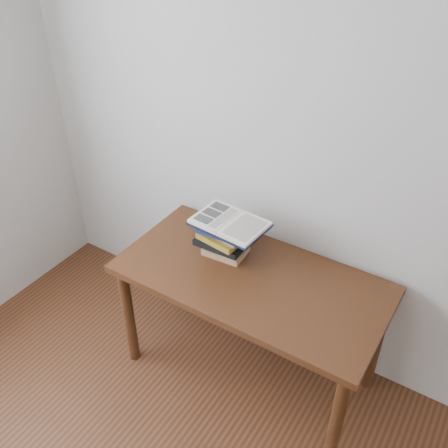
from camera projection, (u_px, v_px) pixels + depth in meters
The scene contains 3 objects.
desk at pixel (251, 291), 2.50m from camera, with size 1.33×0.67×0.71m.
book_stack at pixel (224, 238), 2.53m from camera, with size 0.27×0.21×0.19m.
open_book at pixel (230, 223), 2.46m from camera, with size 0.38×0.27×0.03m.
Camera 1 is at (0.75, -0.24, 2.35)m, focal length 40.00 mm.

